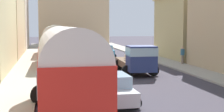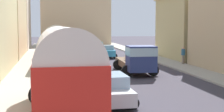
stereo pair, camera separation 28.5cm
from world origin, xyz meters
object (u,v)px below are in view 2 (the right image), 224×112
object	(u,v)px
car_1	(96,47)
car_3	(82,55)
parked_bus_1	(56,43)
pedestrian_1	(183,55)
parked_bus_0	(63,68)
car_2	(112,89)
car_4	(71,47)
cargo_truck_0	(137,59)
car_0	(107,51)
parked_bus_2	(53,39)

from	to	relation	value
car_1	car_3	size ratio (longest dim) A/B	0.85
parked_bus_1	pedestrian_1	bearing A→B (deg)	-11.07
car_3	parked_bus_0	bearing A→B (deg)	-97.78
car_1	car_3	distance (m)	13.43
car_2	car_4	world-z (taller)	car_4
cargo_truck_0	car_4	distance (m)	21.74
car_1	parked_bus_0	bearing A→B (deg)	-100.38
parked_bus_0	car_0	xyz separation A→B (m)	(6.33, 25.44, -1.43)
car_0	car_2	xyz separation A→B (m)	(-3.75, -23.17, -0.02)
car_4	car_0	bearing A→B (deg)	-63.60
parked_bus_0	pedestrian_1	size ratio (longest dim) A/B	4.91
parked_bus_2	car_0	xyz separation A→B (m)	(6.50, -4.98, -1.35)
parked_bus_2	car_3	size ratio (longest dim) A/B	2.07
parked_bus_0	pedestrian_1	distance (m)	20.91
car_2	cargo_truck_0	bearing A→B (deg)	67.94
cargo_truck_0	car_2	bearing A→B (deg)	-112.06
car_0	car_3	xyz separation A→B (m)	(-3.46, -4.42, 0.03)
parked_bus_2	car_1	xyz separation A→B (m)	(6.40, 3.59, -1.34)
car_0	pedestrian_1	distance (m)	10.81
parked_bus_0	pedestrian_1	world-z (taller)	parked_bus_0
parked_bus_0	parked_bus_2	bearing A→B (deg)	90.33
car_1	cargo_truck_0	bearing A→B (deg)	-89.33
parked_bus_1	car_1	world-z (taller)	parked_bus_1
cargo_truck_0	car_0	bearing A→B (deg)	90.67
parked_bus_0	parked_bus_1	world-z (taller)	parked_bus_1
car_0	car_1	size ratio (longest dim) A/B	0.97
car_4	parked_bus_2	bearing A→B (deg)	-132.58
parked_bus_1	car_1	xyz separation A→B (m)	(6.15, 14.92, -1.48)
parked_bus_1	car_3	world-z (taller)	parked_bus_1
car_4	parked_bus_0	bearing A→B (deg)	-94.20
cargo_truck_0	parked_bus_2	bearing A→B (deg)	109.80
parked_bus_2	car_4	xyz separation A→B (m)	(2.62, 2.85, -1.33)
car_4	pedestrian_1	bearing A→B (deg)	-58.55
pedestrian_1	car_3	bearing A→B (deg)	155.82
car_3	pedestrian_1	world-z (taller)	pedestrian_1
car_4	pedestrian_1	xyz separation A→B (m)	(10.17, -16.63, 0.25)
parked_bus_0	cargo_truck_0	xyz separation A→B (m)	(6.49, 11.92, -0.96)
pedestrian_1	parked_bus_0	bearing A→B (deg)	-127.15
parked_bus_2	car_2	size ratio (longest dim) A/B	2.11
parked_bus_0	car_3	size ratio (longest dim) A/B	2.03
parked_bus_1	car_0	distance (m)	9.03
parked_bus_2	car_4	bearing A→B (deg)	47.42
cargo_truck_0	car_2	xyz separation A→B (m)	(-3.91, -9.65, -0.49)
car_0	car_4	world-z (taller)	car_4
parked_bus_0	car_2	distance (m)	3.73
parked_bus_0	car_2	size ratio (longest dim) A/B	2.07
car_0	car_1	xyz separation A→B (m)	(-0.10, 8.57, 0.01)
car_0	car_2	distance (m)	23.47
parked_bus_0	car_0	bearing A→B (deg)	76.03
cargo_truck_0	pedestrian_1	distance (m)	7.74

